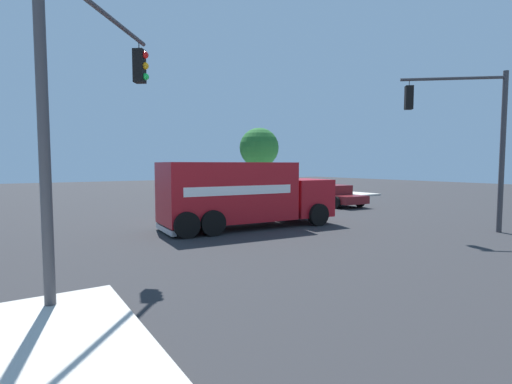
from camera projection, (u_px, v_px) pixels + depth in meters
name	position (u px, v px, depth m)	size (l,w,h in m)	color
ground_plane	(232.00, 223.00, 17.88)	(100.00, 100.00, 0.00)	#2B2B2D
sidewalk_corner_near	(285.00, 193.00, 35.89)	(12.20, 12.20, 0.14)	beige
delivery_truck	(243.00, 194.00, 16.62)	(7.84, 3.27, 2.84)	#AD141E
traffic_light_primary	(471.00, 128.00, 15.38)	(3.22, 2.72, 6.45)	#38383D
traffic_light_secondary	(87.00, 89.00, 8.28)	(3.11, 3.82, 6.43)	#38383D
pickup_maroon	(331.00, 195.00, 25.70)	(2.49, 5.30, 1.38)	maroon
pedestrian_near_corner	(248.00, 182.00, 35.37)	(0.30, 0.51, 1.73)	gray
picket_fence_run	(252.00, 184.00, 40.75)	(6.22, 0.05, 0.95)	silver
shade_tree_near	(259.00, 148.00, 38.77)	(3.99, 3.99, 6.32)	brown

